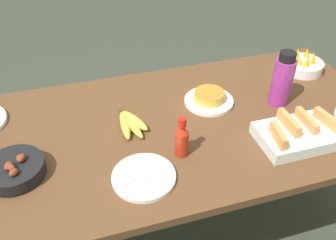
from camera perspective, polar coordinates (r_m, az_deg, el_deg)
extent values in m
plane|color=#383D33|center=(2.02, 0.00, -18.24)|extent=(14.00, 14.00, 0.00)
cube|color=brown|center=(1.45, 0.00, -1.48)|extent=(1.88, 0.87, 0.03)
cylinder|color=brown|center=(2.29, 18.66, 1.00)|extent=(0.07, 0.07, 0.74)
ellipsoid|color=gold|center=(1.42, -6.93, -0.77)|extent=(0.04, 0.18, 0.03)
ellipsoid|color=gold|center=(1.43, -5.91, -0.69)|extent=(0.08, 0.20, 0.03)
ellipsoid|color=gold|center=(1.44, -5.54, -0.05)|extent=(0.11, 0.17, 0.04)
cylinder|color=#4C3819|center=(1.49, -7.38, 1.17)|extent=(0.02, 0.02, 0.04)
cube|color=silver|center=(1.44, 20.10, -2.32)|extent=(0.30, 0.20, 0.05)
cube|color=#ED8E4C|center=(1.34, 17.26, -2.43)|extent=(0.04, 0.12, 0.05)
cube|color=#ED8E4C|center=(1.41, 18.80, -0.46)|extent=(0.02, 0.13, 0.05)
cube|color=#ED8E4C|center=(1.45, 21.34, -0.10)|extent=(0.03, 0.13, 0.04)
cube|color=#ED8E4C|center=(1.48, 24.57, -0.36)|extent=(0.05, 0.16, 0.05)
cylinder|color=black|center=(1.34, -23.15, -8.00)|extent=(0.20, 0.20, 0.01)
cylinder|color=black|center=(1.32, -23.43, -7.21)|extent=(0.20, 0.20, 0.04)
ellipsoid|color=brown|center=(1.28, -23.95, -6.92)|extent=(0.05, 0.05, 0.03)
ellipsoid|color=brown|center=(1.26, -23.53, -7.73)|extent=(0.04, 0.04, 0.03)
ellipsoid|color=brown|center=(1.30, -22.47, -5.65)|extent=(0.04, 0.05, 0.03)
ellipsoid|color=brown|center=(1.29, -24.23, -6.72)|extent=(0.04, 0.04, 0.03)
ellipsoid|color=brown|center=(1.31, -22.69, -5.72)|extent=(0.03, 0.03, 0.03)
cylinder|color=white|center=(1.57, 6.56, 3.04)|extent=(0.21, 0.21, 0.02)
cylinder|color=gold|center=(1.56, 6.63, 3.82)|extent=(0.13, 0.13, 0.04)
cylinder|color=#AB7427|center=(1.55, 6.68, 4.43)|extent=(0.13, 0.13, 0.00)
cylinder|color=white|center=(1.23, -3.90, -9.09)|extent=(0.22, 0.22, 0.02)
cylinder|color=silver|center=(1.21, -2.71, -8.87)|extent=(0.12, 0.01, 0.01)
cube|color=silver|center=(1.20, -6.56, -9.72)|extent=(0.05, 0.02, 0.00)
cylinder|color=white|center=(1.91, 20.78, 8.10)|extent=(0.19, 0.19, 0.05)
cone|color=orange|center=(1.93, 22.33, 9.42)|extent=(0.03, 0.04, 0.05)
cone|color=orange|center=(1.94, 21.38, 9.92)|extent=(0.06, 0.06, 0.05)
cone|color=orange|center=(1.92, 20.05, 9.99)|extent=(0.04, 0.03, 0.05)
cone|color=orange|center=(1.88, 20.00, 9.26)|extent=(0.04, 0.04, 0.05)
cone|color=orange|center=(1.86, 20.34, 8.87)|extent=(0.04, 0.05, 0.05)
cone|color=orange|center=(1.86, 21.44, 8.66)|extent=(0.05, 0.05, 0.05)
cone|color=orange|center=(1.89, 22.25, 8.71)|extent=(0.05, 0.05, 0.05)
cylinder|color=#992D89|center=(1.59, 17.79, 5.79)|extent=(0.09, 0.09, 0.21)
cylinder|color=black|center=(1.53, 18.66, 9.62)|extent=(0.07, 0.07, 0.04)
cylinder|color=#B72814|center=(1.28, 2.29, -3.75)|extent=(0.05, 0.05, 0.10)
cone|color=#B72814|center=(1.24, 2.37, -1.50)|extent=(0.05, 0.05, 0.03)
cylinder|color=red|center=(1.22, 2.40, -0.37)|extent=(0.03, 0.03, 0.03)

